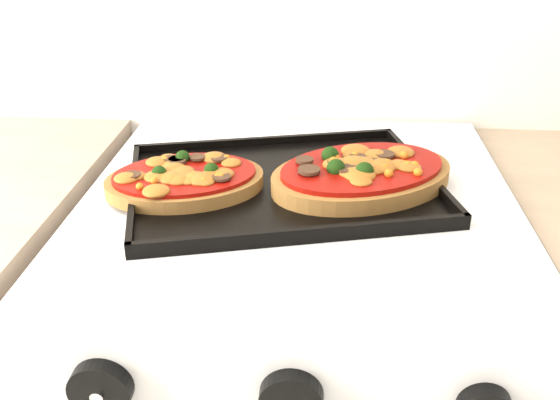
# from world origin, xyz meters

# --- Properties ---
(control_panel) EXTENTS (0.60, 0.02, 0.09)m
(control_panel) POSITION_xyz_m (0.03, 1.39, 0.85)
(control_panel) COLOR silver
(control_panel) RESTS_ON stove
(knob_left) EXTENTS (0.06, 0.02, 0.06)m
(knob_left) POSITION_xyz_m (-0.15, 1.37, 0.85)
(knob_left) COLOR black
(knob_left) RESTS_ON control_panel
(knob_center) EXTENTS (0.06, 0.02, 0.06)m
(knob_center) POSITION_xyz_m (0.03, 1.37, 0.85)
(knob_center) COLOR black
(knob_center) RESTS_ON control_panel
(baking_tray) EXTENTS (0.47, 0.39, 0.02)m
(baking_tray) POSITION_xyz_m (0.00, 1.70, 0.92)
(baking_tray) COLOR black
(baking_tray) RESTS_ON stove
(pizza_left) EXTENTS (0.25, 0.21, 0.03)m
(pizza_left) POSITION_xyz_m (-0.13, 1.68, 0.94)
(pizza_left) COLOR brown
(pizza_left) RESTS_ON baking_tray
(pizza_right) EXTENTS (0.31, 0.27, 0.04)m
(pizza_right) POSITION_xyz_m (0.11, 1.71, 0.94)
(pizza_right) COLOR brown
(pizza_right) RESTS_ON baking_tray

